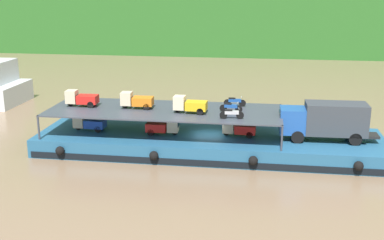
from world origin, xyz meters
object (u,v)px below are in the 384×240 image
object	(u,v)px
cargo_barge	(209,143)
motorcycle_upper_centre	(231,107)
covered_lorry	(326,120)
motorcycle_upper_stbd	(235,101)
mini_truck_lower_aft	(163,126)
mini_truck_upper_mid	(136,100)
mini_truck_upper_stern	(81,98)
mini_truck_lower_stern	(89,123)
mini_truck_lower_mid	(239,128)
motorcycle_upper_port	(231,114)
mini_truck_upper_fore	(189,105)

from	to	relation	value
cargo_barge	motorcycle_upper_centre	size ratio (longest dim) A/B	15.17
covered_lorry	motorcycle_upper_stbd	world-z (taller)	covered_lorry
mini_truck_lower_aft	motorcycle_upper_stbd	world-z (taller)	motorcycle_upper_stbd
mini_truck_upper_mid	mini_truck_upper_stern	bearing A→B (deg)	179.90
cargo_barge	motorcycle_upper_stbd	xyz separation A→B (m)	(1.96, 2.11, 3.18)
covered_lorry	mini_truck_lower_stern	distance (m)	19.81
covered_lorry	mini_truck_lower_mid	xyz separation A→B (m)	(-6.94, 0.17, -1.00)
covered_lorry	motorcycle_upper_port	xyz separation A→B (m)	(-7.42, -1.86, 0.74)
mini_truck_lower_stern	motorcycle_upper_stbd	distance (m)	12.69
covered_lorry	motorcycle_upper_centre	xyz separation A→B (m)	(-7.63, 0.22, 0.74)
cargo_barge	covered_lorry	size ratio (longest dim) A/B	3.64
mini_truck_lower_stern	motorcycle_upper_stbd	world-z (taller)	motorcycle_upper_stbd
mini_truck_upper_stern	motorcycle_upper_stbd	distance (m)	13.23
motorcycle_upper_port	motorcycle_upper_centre	bearing A→B (deg)	95.70
mini_truck_upper_fore	motorcycle_upper_port	xyz separation A→B (m)	(3.54, -1.38, -0.26)
mini_truck_lower_mid	mini_truck_upper_fore	xyz separation A→B (m)	(-4.01, -0.65, 2.00)
mini_truck_upper_fore	motorcycle_upper_port	bearing A→B (deg)	-21.28
mini_truck_lower_mid	motorcycle_upper_port	xyz separation A→B (m)	(-0.48, -2.03, 1.74)
mini_truck_upper_fore	mini_truck_upper_mid	bearing A→B (deg)	169.49
cargo_barge	mini_truck_upper_fore	distance (m)	3.84
covered_lorry	mini_truck_upper_fore	xyz separation A→B (m)	(-10.95, -0.49, 1.00)
cargo_barge	covered_lorry	world-z (taller)	covered_lorry
cargo_barge	motorcycle_upper_stbd	size ratio (longest dim) A/B	15.13
mini_truck_upper_stern	mini_truck_lower_stern	bearing A→B (deg)	-33.70
mini_truck_lower_mid	motorcycle_upper_stbd	distance (m)	2.80
mini_truck_lower_stern	mini_truck_upper_mid	xyz separation A→B (m)	(4.13, 0.49, 2.00)
mini_truck_upper_stern	mini_truck_upper_fore	distance (m)	9.62
motorcycle_upper_port	mini_truck_lower_aft	bearing A→B (deg)	165.03
mini_truck_lower_aft	mini_truck_upper_mid	xyz separation A→B (m)	(-2.43, 0.70, 2.00)
mini_truck_lower_mid	motorcycle_upper_stbd	world-z (taller)	motorcycle_upper_stbd
mini_truck_upper_stern	motorcycle_upper_centre	world-z (taller)	mini_truck_upper_stern
covered_lorry	mini_truck_upper_fore	bearing A→B (deg)	-177.46
cargo_barge	mini_truck_lower_aft	world-z (taller)	mini_truck_lower_aft
mini_truck_lower_stern	mini_truck_upper_mid	size ratio (longest dim) A/B	0.99
cargo_barge	motorcycle_upper_centre	distance (m)	3.65
motorcycle_upper_centre	motorcycle_upper_stbd	bearing A→B (deg)	85.09
cargo_barge	mini_truck_lower_stern	size ratio (longest dim) A/B	10.46
mini_truck_lower_aft	mini_truck_upper_mid	distance (m)	3.22
motorcycle_upper_stbd	mini_truck_upper_stern	bearing A→B (deg)	-171.71
mini_truck_upper_fore	mini_truck_lower_mid	bearing A→B (deg)	9.25
cargo_barge	mini_truck_lower_mid	world-z (taller)	mini_truck_lower_mid
mini_truck_lower_aft	motorcycle_upper_port	xyz separation A→B (m)	(5.80, -1.55, 1.74)
covered_lorry	mini_truck_lower_stern	xyz separation A→B (m)	(-19.78, -0.11, -1.00)
covered_lorry	motorcycle_upper_stbd	distance (m)	7.83
mini_truck_upper_mid	motorcycle_upper_centre	bearing A→B (deg)	-1.16
mini_truck_upper_stern	motorcycle_upper_port	bearing A→B (deg)	-9.76
mini_truck_upper_mid	motorcycle_upper_stbd	world-z (taller)	mini_truck_upper_mid
motorcycle_upper_centre	motorcycle_upper_port	bearing A→B (deg)	-84.30
mini_truck_lower_stern	motorcycle_upper_centre	distance (m)	12.29
motorcycle_upper_port	motorcycle_upper_stbd	bearing A→B (deg)	90.41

